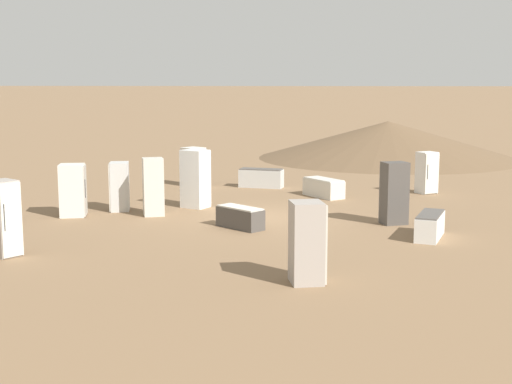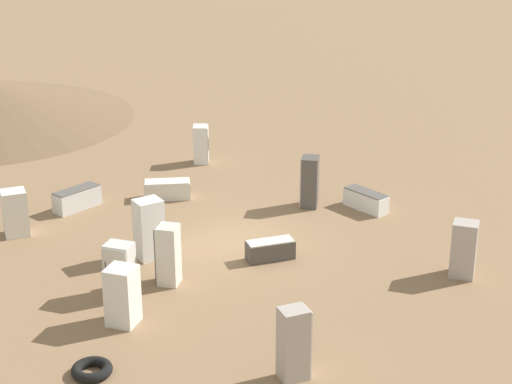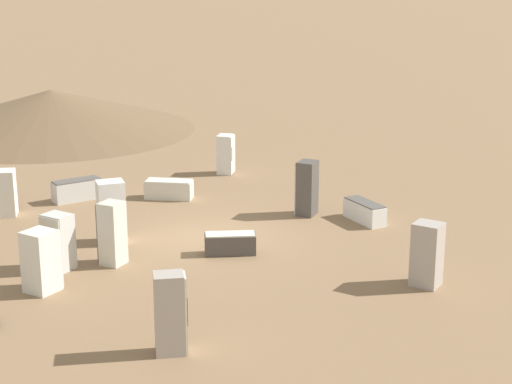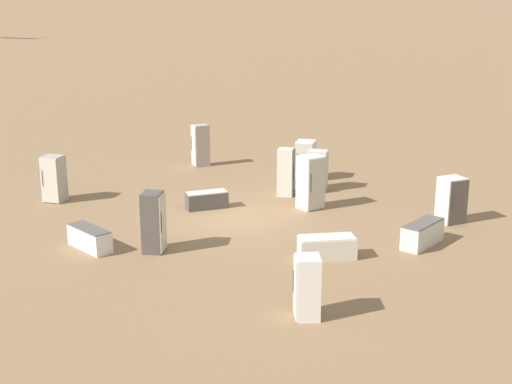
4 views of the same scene
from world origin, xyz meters
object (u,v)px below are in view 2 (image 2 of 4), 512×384
object	(u,v)px
discarded_fridge_5	(201,144)
discarded_fridge_10	(123,295)
discarded_fridge_1	(149,229)
discarded_fridge_2	(167,190)
discarded_fridge_12	(15,213)
discarded_fridge_9	(464,249)
discarded_fridge_11	(120,270)
discarded_fridge_3	(168,255)
discarded_fridge_4	(309,182)
discarded_fridge_7	(294,344)
discarded_fridge_0	(77,199)
scrap_tire	(92,370)
discarded_fridge_6	(366,200)
discarded_fridge_8	(270,250)

from	to	relation	value
discarded_fridge_5	discarded_fridge_10	distance (m)	12.89
discarded_fridge_1	discarded_fridge_2	size ratio (longest dim) A/B	1.11
discarded_fridge_12	discarded_fridge_9	bearing A→B (deg)	-33.46
discarded_fridge_10	discarded_fridge_11	bearing A→B (deg)	119.81
discarded_fridge_3	discarded_fridge_2	bearing A→B (deg)	18.51
discarded_fridge_10	discarded_fridge_4	bearing A→B (deg)	75.22
discarded_fridge_4	discarded_fridge_9	bearing A→B (deg)	-132.15
discarded_fridge_7	discarded_fridge_11	distance (m)	6.27
discarded_fridge_0	discarded_fridge_5	world-z (taller)	discarded_fridge_5
scrap_tire	discarded_fridge_12	bearing A→B (deg)	-32.67
discarded_fridge_6	discarded_fridge_9	size ratio (longest dim) A/B	1.03
discarded_fridge_1	discarded_fridge_9	size ratio (longest dim) A/B	1.12
discarded_fridge_8	discarded_fridge_11	bearing A→B (deg)	-79.76
discarded_fridge_3	scrap_tire	bearing A→B (deg)	176.05
discarded_fridge_6	scrap_tire	xyz separation A→B (m)	(1.21, 12.89, -0.21)
discarded_fridge_0	discarded_fridge_5	bearing A→B (deg)	-87.79
discarded_fridge_4	discarded_fridge_6	bearing A→B (deg)	-88.42
discarded_fridge_9	scrap_tire	xyz separation A→B (m)	(5.81, 9.70, -0.73)
discarded_fridge_5	discarded_fridge_11	xyz separation A→B (m)	(-4.55, 10.44, 0.01)
discarded_fridge_3	discarded_fridge_1	bearing A→B (deg)	36.21
discarded_fridge_3	discarded_fridge_7	size ratio (longest dim) A/B	0.98
discarded_fridge_2	discarded_fridge_7	size ratio (longest dim) A/B	0.94
discarded_fridge_6	scrap_tire	bearing A→B (deg)	11.22
discarded_fridge_4	discarded_fridge_2	bearing A→B (deg)	91.60
discarded_fridge_7	discarded_fridge_3	bearing A→B (deg)	-167.69
discarded_fridge_1	scrap_tire	world-z (taller)	discarded_fridge_1
discarded_fridge_1	scrap_tire	size ratio (longest dim) A/B	1.93
discarded_fridge_4	discarded_fridge_7	bearing A→B (deg)	-175.28
discarded_fridge_6	discarded_fridge_11	xyz separation A→B (m)	(3.22, 9.43, 0.45)
discarded_fridge_2	discarded_fridge_11	world-z (taller)	discarded_fridge_11
discarded_fridge_1	discarded_fridge_10	distance (m)	4.00
discarded_fridge_11	discarded_fridge_4	bearing A→B (deg)	-112.31
discarded_fridge_8	discarded_fridge_11	distance (m)	4.88
discarded_fridge_5	discarded_fridge_3	bearing A→B (deg)	-2.29
discarded_fridge_1	discarded_fridge_4	world-z (taller)	discarded_fridge_1
discarded_fridge_3	discarded_fridge_5	xyz separation A→B (m)	(5.27, -9.15, -0.13)
discarded_fridge_1	discarded_fridge_3	distance (m)	1.87
discarded_fridge_3	discarded_fridge_11	xyz separation A→B (m)	(0.72, 1.29, -0.12)
discarded_fridge_2	discarded_fridge_4	xyz separation A→B (m)	(-4.75, -2.04, 0.58)
discarded_fridge_1	discarded_fridge_8	xyz separation A→B (m)	(-3.23, -1.86, -0.65)
discarded_fridge_11	discarded_fridge_6	bearing A→B (deg)	-122.08
discarded_fridge_4	discarded_fridge_7	world-z (taller)	discarded_fridge_7
discarded_fridge_2	discarded_fridge_4	world-z (taller)	discarded_fridge_4
discarded_fridge_2	discarded_fridge_9	bearing A→B (deg)	50.50
discarded_fridge_8	scrap_tire	world-z (taller)	discarded_fridge_8
discarded_fridge_1	discarded_fridge_9	world-z (taller)	discarded_fridge_1
discarded_fridge_0	discarded_fridge_4	distance (m)	8.21
discarded_fridge_3	discarded_fridge_4	xyz separation A→B (m)	(-0.66, -7.35, 0.01)
discarded_fridge_4	discarded_fridge_10	size ratio (longest dim) A/B	1.13
discarded_fridge_8	scrap_tire	bearing A→B (deg)	-53.03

